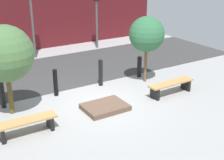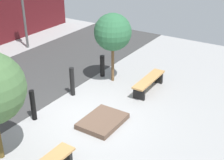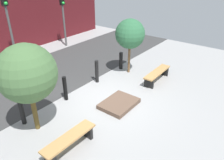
{
  "view_description": "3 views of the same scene",
  "coord_description": "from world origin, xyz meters",
  "px_view_note": "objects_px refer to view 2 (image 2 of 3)",
  "views": [
    {
      "loc": [
        -4.69,
        -8.57,
        4.61
      ],
      "look_at": [
        0.26,
        -0.61,
        0.99
      ],
      "focal_mm": 50.0,
      "sensor_mm": 36.0,
      "label": 1
    },
    {
      "loc": [
        -6.52,
        -5.08,
        5.29
      ],
      "look_at": [
        0.56,
        -0.56,
        1.22
      ],
      "focal_mm": 50.0,
      "sensor_mm": 36.0,
      "label": 2
    },
    {
      "loc": [
        -5.65,
        -4.58,
        4.7
      ],
      "look_at": [
        -0.37,
        -0.53,
        1.22
      ],
      "focal_mm": 35.0,
      "sensor_mm": 36.0,
      "label": 3
    }
  ],
  "objects_px": {
    "traffic_light_mid_east": "(22,0)",
    "bench_right": "(149,82)",
    "tree_behind_right_bench": "(113,32)",
    "bollard_center": "(72,82)",
    "bollard_left": "(33,105)",
    "planter_bed": "(103,121)",
    "bollard_right": "(102,66)"
  },
  "relations": [
    {
      "from": "bollard_center",
      "to": "traffic_light_mid_east",
      "type": "height_order",
      "value": "traffic_light_mid_east"
    },
    {
      "from": "planter_bed",
      "to": "bollard_left",
      "type": "relative_size",
      "value": 1.42
    },
    {
      "from": "tree_behind_right_bench",
      "to": "bollard_center",
      "type": "height_order",
      "value": "tree_behind_right_bench"
    },
    {
      "from": "tree_behind_right_bench",
      "to": "bollard_left",
      "type": "height_order",
      "value": "tree_behind_right_bench"
    },
    {
      "from": "planter_bed",
      "to": "bollard_center",
      "type": "distance_m",
      "value": 2.17
    },
    {
      "from": "tree_behind_right_bench",
      "to": "bollard_center",
      "type": "distance_m",
      "value": 2.31
    },
    {
      "from": "bench_right",
      "to": "bollard_center",
      "type": "xyz_separation_m",
      "value": [
        -1.74,
        2.11,
        0.18
      ]
    },
    {
      "from": "bollard_left",
      "to": "bollard_right",
      "type": "height_order",
      "value": "bollard_left"
    },
    {
      "from": "planter_bed",
      "to": "bench_right",
      "type": "bearing_deg",
      "value": -4.27
    },
    {
      "from": "bollard_center",
      "to": "bollard_right",
      "type": "height_order",
      "value": "bollard_center"
    },
    {
      "from": "bench_right",
      "to": "traffic_light_mid_east",
      "type": "height_order",
      "value": "traffic_light_mid_east"
    },
    {
      "from": "bollard_center",
      "to": "bollard_right",
      "type": "relative_size",
      "value": 1.2
    },
    {
      "from": "bench_right",
      "to": "planter_bed",
      "type": "bearing_deg",
      "value": 174.84
    },
    {
      "from": "traffic_light_mid_east",
      "to": "bollard_right",
      "type": "bearing_deg",
      "value": -98.8
    },
    {
      "from": "tree_behind_right_bench",
      "to": "bollard_right",
      "type": "xyz_separation_m",
      "value": [
        0.12,
        0.56,
        -1.5
      ]
    },
    {
      "from": "planter_bed",
      "to": "tree_behind_right_bench",
      "type": "relative_size",
      "value": 0.54
    },
    {
      "from": "tree_behind_right_bench",
      "to": "bollard_left",
      "type": "distance_m",
      "value": 3.93
    },
    {
      "from": "planter_bed",
      "to": "traffic_light_mid_east",
      "type": "relative_size",
      "value": 0.42
    },
    {
      "from": "planter_bed",
      "to": "bollard_left",
      "type": "xyz_separation_m",
      "value": [
        -0.93,
        1.91,
        0.42
      ]
    },
    {
      "from": "traffic_light_mid_east",
      "to": "bench_right",
      "type": "bearing_deg",
      "value": -97.2
    },
    {
      "from": "bench_right",
      "to": "planter_bed",
      "type": "xyz_separation_m",
      "value": [
        -2.68,
        0.2,
        -0.26
      ]
    },
    {
      "from": "tree_behind_right_bench",
      "to": "traffic_light_mid_east",
      "type": "xyz_separation_m",
      "value": [
        0.9,
        5.55,
        0.4
      ]
    },
    {
      "from": "tree_behind_right_bench",
      "to": "traffic_light_mid_east",
      "type": "distance_m",
      "value": 5.64
    },
    {
      "from": "bench_right",
      "to": "planter_bed",
      "type": "relative_size",
      "value": 1.34
    },
    {
      "from": "planter_bed",
      "to": "bollard_right",
      "type": "xyz_separation_m",
      "value": [
        2.8,
        1.91,
        0.35
      ]
    },
    {
      "from": "tree_behind_right_bench",
      "to": "bench_right",
      "type": "bearing_deg",
      "value": -90.0
    },
    {
      "from": "bench_right",
      "to": "traffic_light_mid_east",
      "type": "relative_size",
      "value": 0.56
    },
    {
      "from": "planter_bed",
      "to": "bollard_center",
      "type": "bearing_deg",
      "value": 63.91
    },
    {
      "from": "bollard_center",
      "to": "traffic_light_mid_east",
      "type": "xyz_separation_m",
      "value": [
        2.64,
        4.99,
        1.82
      ]
    },
    {
      "from": "bollard_left",
      "to": "bollard_right",
      "type": "distance_m",
      "value": 3.74
    },
    {
      "from": "tree_behind_right_bench",
      "to": "bollard_left",
      "type": "xyz_separation_m",
      "value": [
        -3.61,
        0.56,
        -1.44
      ]
    },
    {
      "from": "planter_bed",
      "to": "tree_behind_right_bench",
      "type": "bearing_deg",
      "value": 26.64
    }
  ]
}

